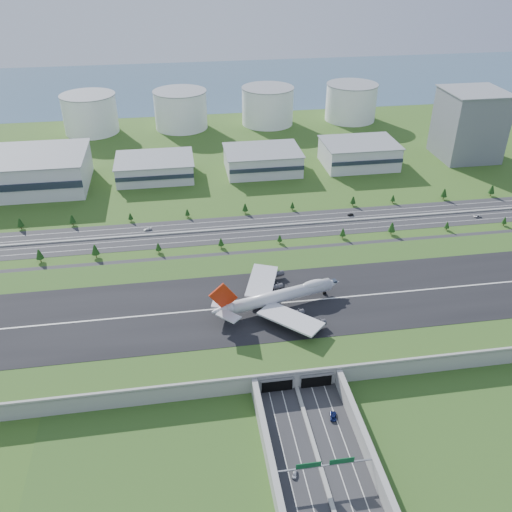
{
  "coord_description": "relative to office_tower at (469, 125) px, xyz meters",
  "views": [
    {
      "loc": [
        -42.82,
        -213.31,
        168.42
      ],
      "look_at": [
        -4.28,
        35.0,
        15.25
      ],
      "focal_mm": 38.0,
      "sensor_mm": 36.0,
      "label": 1
    }
  ],
  "objects": [
    {
      "name": "ground",
      "position": [
        -200.0,
        -195.0,
        -27.5
      ],
      "size": [
        1200.0,
        1200.0,
        0.0
      ],
      "primitive_type": "plane",
      "color": "#385319",
      "rests_on": "ground"
    },
    {
      "name": "airfield_deck",
      "position": [
        -200.0,
        -195.09,
        -23.38
      ],
      "size": [
        520.0,
        100.0,
        9.2
      ],
      "color": "gray",
      "rests_on": "ground"
    },
    {
      "name": "underpass_road",
      "position": [
        -200.0,
        -294.42,
        -24.07
      ],
      "size": [
        38.8,
        120.4,
        8.0
      ],
      "color": "#28282B",
      "rests_on": "ground"
    },
    {
      "name": "sign_gantry_near",
      "position": [
        -200.0,
        -290.04,
        -20.55
      ],
      "size": [
        38.7,
        0.7,
        9.8
      ],
      "color": "gray",
      "rests_on": "ground"
    },
    {
      "name": "north_expressway",
      "position": [
        -200.0,
        -100.0,
        -27.44
      ],
      "size": [
        560.0,
        36.0,
        0.12
      ],
      "primitive_type": "cube",
      "color": "#28282B",
      "rests_on": "ground"
    },
    {
      "name": "tree_row",
      "position": [
        -187.9,
        -101.99,
        -22.86
      ],
      "size": [
        497.55,
        48.69,
        8.42
      ],
      "color": "#3D2819",
      "rests_on": "ground"
    },
    {
      "name": "hangar_west",
      "position": [
        -370.0,
        -10.0,
        -15.0
      ],
      "size": [
        120.0,
        60.0,
        25.0
      ],
      "primitive_type": "cube",
      "color": "silver",
      "rests_on": "ground"
    },
    {
      "name": "hangar_mid_a",
      "position": [
        -260.0,
        -5.0,
        -20.0
      ],
      "size": [
        58.0,
        42.0,
        15.0
      ],
      "primitive_type": "cube",
      "color": "silver",
      "rests_on": "ground"
    },
    {
      "name": "hangar_mid_b",
      "position": [
        -175.0,
        -5.0,
        -19.0
      ],
      "size": [
        58.0,
        42.0,
        17.0
      ],
      "primitive_type": "cube",
      "color": "silver",
      "rests_on": "ground"
    },
    {
      "name": "hangar_mid_c",
      "position": [
        -95.0,
        -5.0,
        -18.0
      ],
      "size": [
        58.0,
        42.0,
        19.0
      ],
      "primitive_type": "cube",
      "color": "silver",
      "rests_on": "ground"
    },
    {
      "name": "office_tower",
      "position": [
        0.0,
        0.0,
        0.0
      ],
      "size": [
        46.0,
        46.0,
        55.0
      ],
      "primitive_type": "cube",
      "color": "slate",
      "rests_on": "ground"
    },
    {
      "name": "fuel_tank_a",
      "position": [
        -320.0,
        115.0,
        -10.0
      ],
      "size": [
        50.0,
        50.0,
        35.0
      ],
      "primitive_type": "cylinder",
      "color": "white",
      "rests_on": "ground"
    },
    {
      "name": "fuel_tank_b",
      "position": [
        -235.0,
        115.0,
        -10.0
      ],
      "size": [
        50.0,
        50.0,
        35.0
      ],
      "primitive_type": "cylinder",
      "color": "white",
      "rests_on": "ground"
    },
    {
      "name": "fuel_tank_c",
      "position": [
        -150.0,
        115.0,
        -10.0
      ],
      "size": [
        50.0,
        50.0,
        35.0
      ],
      "primitive_type": "cylinder",
      "color": "white",
      "rests_on": "ground"
    },
    {
      "name": "fuel_tank_d",
      "position": [
        -65.0,
        115.0,
        -10.0
      ],
      "size": [
        50.0,
        50.0,
        35.0
      ],
      "primitive_type": "cylinder",
      "color": "white",
      "rests_on": "ground"
    },
    {
      "name": "bay_water",
      "position": [
        -200.0,
        285.0,
        -27.47
      ],
      "size": [
        1200.0,
        260.0,
        0.06
      ],
      "primitive_type": "cube",
      "color": "#3A5970",
      "rests_on": "ground"
    },
    {
      "name": "boeing_747",
      "position": [
        -199.1,
        -197.37,
        -13.41
      ],
      "size": [
        68.32,
        63.8,
        21.51
      ],
      "rotation": [
        0.0,
        0.0,
        0.24
      ],
      "color": "silver",
      "rests_on": "airfield_deck"
    },
    {
      "name": "car_0",
      "position": [
        -209.96,
        -286.99,
        -26.69
      ],
      "size": [
        2.77,
        4.37,
        1.39
      ],
      "primitive_type": "imported",
      "rotation": [
        0.0,
        0.0,
        -0.3
      ],
      "color": "silver",
      "rests_on": "ground"
    },
    {
      "name": "car_2",
      "position": [
        -188.95,
        -263.24,
        -26.62
      ],
      "size": [
        3.66,
        5.86,
        1.51
      ],
      "primitive_type": "imported",
      "rotation": [
        0.0,
        0.0,
        2.92
      ],
      "color": "#0D1644",
      "rests_on": "ground"
    },
    {
      "name": "car_5",
      "position": [
        -128.77,
        -93.02,
        -26.7
      ],
      "size": [
        4.33,
        2.15,
        1.37
      ],
      "primitive_type": "imported",
      "rotation": [
        0.0,
        0.0,
        -1.39
      ],
      "color": "black",
      "rests_on": "ground"
    },
    {
      "name": "car_6",
      "position": [
        -44.14,
        -108.48,
        -26.69
      ],
      "size": [
        5.17,
        2.71,
        1.39
      ],
      "primitive_type": "imported",
      "rotation": [
        0.0,
        0.0,
        1.65
      ],
      "color": "#BAB9BE",
      "rests_on": "ground"
    },
    {
      "name": "car_7",
      "position": [
        -265.17,
        -92.77,
        -26.61
      ],
      "size": [
        5.61,
        3.14,
        1.54
      ],
      "primitive_type": "imported",
      "rotation": [
        0.0,
        0.0,
        -1.38
      ],
      "color": "silver",
      "rests_on": "ground"
    }
  ]
}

